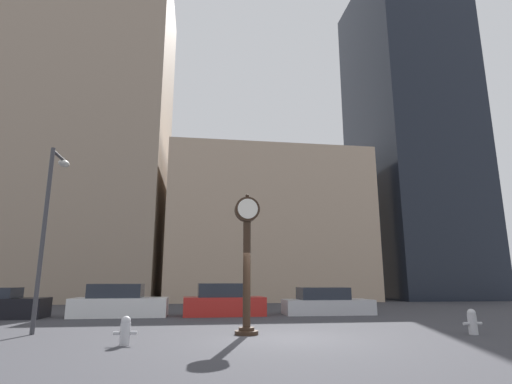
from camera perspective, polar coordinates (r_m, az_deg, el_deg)
The scene contains 11 objects.
ground_plane at distance 12.36m, azimuth 4.04°, elevation -20.10°, with size 200.00×200.00×0.00m, color #38383D.
building_tall_tower at distance 39.87m, azimuth -23.85°, elevation 8.06°, with size 15.37×12.00×29.82m.
building_storefront_row at distance 36.76m, azimuth 1.15°, elevation -5.25°, with size 16.86×12.00×12.55m.
building_glass_modern at distance 44.20m, azimuth 20.89°, elevation 7.92°, with size 9.25×12.00×32.87m.
street_clock at distance 13.00m, azimuth -1.31°, elevation -8.55°, with size 0.80×0.73×4.44m.
car_white at distance 20.15m, azimuth -18.96°, elevation -14.75°, with size 4.29×1.80×1.48m.
car_red at distance 19.78m, azimuth -4.74°, elevation -15.39°, with size 3.88×1.83×1.50m.
car_silver at distance 20.77m, azimuth 9.99°, elevation -15.36°, with size 4.37×1.86×1.30m.
fire_hydrant_near at distance 11.47m, azimuth -18.16°, elevation -18.27°, with size 0.60×0.26×0.73m.
fire_hydrant_far at distance 14.69m, azimuth 28.51°, elevation -15.94°, with size 0.61×0.26×0.77m.
street_lamp_left at distance 15.27m, azimuth -27.26°, elevation -1.99°, with size 0.36×1.57×6.06m.
Camera 1 is at (-2.56, -11.97, 1.64)m, focal length 28.00 mm.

